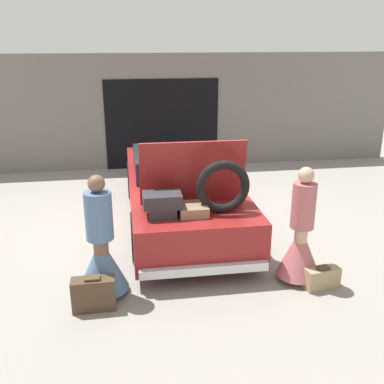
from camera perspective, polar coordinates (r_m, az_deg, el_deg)
name	(u,v)px	position (r m, az deg, el deg)	size (l,w,h in m)	color
ground_plane	(181,221)	(8.18, -1.36, -3.65)	(40.00, 40.00, 0.00)	gray
garage_wall_back	(162,112)	(11.31, -3.86, 10.10)	(12.00, 0.14, 2.80)	slate
car	(181,190)	(7.96, -1.38, 0.20)	(1.85, 4.70, 1.79)	maroon
person_left	(101,254)	(5.85, -11.42, -7.68)	(0.65, 0.65, 1.61)	brown
person_right	(300,241)	(6.22, 13.60, -6.12)	(0.60, 0.60, 1.61)	tan
suitcase_beside_left_person	(94,294)	(5.73, -12.38, -12.52)	(0.53, 0.22, 0.45)	#473323
suitcase_beside_right_person	(322,278)	(6.29, 16.19, -10.44)	(0.49, 0.25, 0.32)	#9E8460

